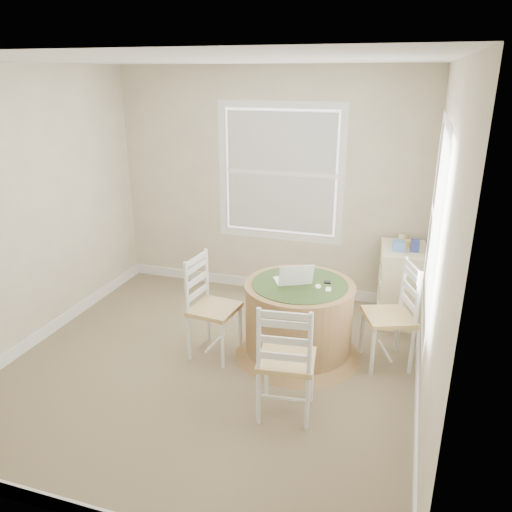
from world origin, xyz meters
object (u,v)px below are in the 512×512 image
(chair_right, at_px, (388,316))
(corner_chest, at_px, (400,284))
(laptop, at_px, (293,279))
(chair_left, at_px, (214,308))
(chair_near, at_px, (287,359))
(round_table, at_px, (299,316))

(chair_right, relative_size, corner_chest, 1.16)
(laptop, relative_size, corner_chest, 0.49)
(laptop, xyz_separation_m, corner_chest, (0.93, 0.98, -0.33))
(chair_right, distance_m, corner_chest, 0.92)
(chair_left, height_order, chair_right, same)
(chair_left, relative_size, corner_chest, 1.16)
(chair_near, height_order, corner_chest, chair_near)
(chair_near, relative_size, corner_chest, 1.16)
(chair_left, bearing_deg, chair_right, -72.03)
(laptop, bearing_deg, chair_near, 72.96)
(chair_left, bearing_deg, round_table, -65.63)
(round_table, height_order, corner_chest, corner_chest)
(chair_right, bearing_deg, laptop, -106.55)
(round_table, bearing_deg, corner_chest, 40.89)
(round_table, height_order, chair_right, chair_right)
(round_table, distance_m, chair_right, 0.80)
(chair_near, relative_size, laptop, 2.35)
(laptop, bearing_deg, corner_chest, -161.42)
(round_table, distance_m, corner_chest, 1.32)
(chair_near, xyz_separation_m, chair_right, (0.69, 0.96, 0.00))
(round_table, bearing_deg, chair_left, -169.74)
(round_table, relative_size, laptop, 2.93)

